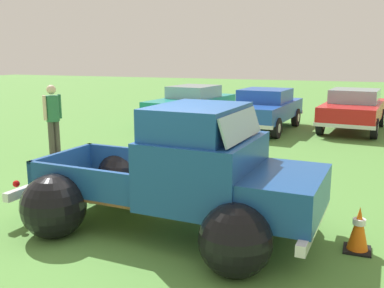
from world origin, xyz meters
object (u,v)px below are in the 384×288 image
at_px(spectator_2, 53,115).
at_px(vintage_pickup_truck, 188,183).
at_px(lane_cone_0, 147,169).
at_px(show_car_0, 192,103).
at_px(lane_cone_1, 359,229).
at_px(show_car_1, 264,108).
at_px(show_car_2, 353,108).

bearing_deg(spectator_2, vintage_pickup_truck, -14.73).
bearing_deg(lane_cone_0, spectator_2, 156.57).
xyz_separation_m(show_car_0, lane_cone_1, (6.15, -9.77, -0.47)).
distance_m(show_car_0, show_car_1, 2.99).
xyz_separation_m(vintage_pickup_truck, spectator_2, (-5.20, 3.52, 0.31)).
distance_m(lane_cone_0, lane_cone_1, 4.47).
xyz_separation_m(vintage_pickup_truck, lane_cone_0, (-1.69, 2.01, -0.45)).
bearing_deg(show_car_2, lane_cone_0, -18.41).
height_order(lane_cone_0, lane_cone_1, same).
bearing_deg(show_car_2, lane_cone_1, 7.66).
height_order(vintage_pickup_truck, lane_cone_0, vintage_pickup_truck).
xyz_separation_m(vintage_pickup_truck, show_car_2, (2.11, 10.38, 0.02)).
relative_size(show_car_0, show_car_2, 1.10).
relative_size(show_car_2, spectator_2, 2.34).
relative_size(show_car_1, spectator_2, 2.34).
height_order(show_car_0, lane_cone_1, show_car_0).
xyz_separation_m(show_car_1, lane_cone_1, (3.22, -9.15, -0.47)).
height_order(show_car_1, show_car_2, same).
bearing_deg(spectator_2, show_car_2, 62.57).
height_order(show_car_1, lane_cone_0, show_car_1).
distance_m(spectator_2, lane_cone_1, 8.32).
xyz_separation_m(show_car_1, spectator_2, (-4.37, -5.83, 0.28)).
distance_m(spectator_2, lane_cone_0, 3.89).
xyz_separation_m(show_car_2, lane_cone_1, (0.29, -10.17, -0.47)).
bearing_deg(show_car_2, spectator_2, -40.82).
bearing_deg(vintage_pickup_truck, spectator_2, 149.36).
height_order(vintage_pickup_truck, lane_cone_1, vintage_pickup_truck).
distance_m(show_car_2, spectator_2, 10.02).
bearing_deg(lane_cone_1, show_car_1, 109.42).
height_order(vintage_pickup_truck, show_car_0, vintage_pickup_truck).
bearing_deg(show_car_2, show_car_1, -64.84).
bearing_deg(lane_cone_0, lane_cone_1, -23.67).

